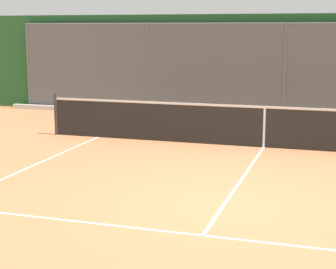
# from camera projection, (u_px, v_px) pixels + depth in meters

# --- Properties ---
(ground_plane) EXTENTS (60.00, 60.00, 0.00)m
(ground_plane) POSITION_uv_depth(u_px,v_px,m) (224.00, 204.00, 8.72)
(ground_plane) COLOR #C67A4C
(court_line_markings) EXTENTS (8.38, 10.69, 0.01)m
(court_line_markings) POSITION_uv_depth(u_px,v_px,m) (198.00, 243.00, 7.14)
(court_line_markings) COLOR white
(court_line_markings) RESTS_ON ground
(fence_backdrop) EXTENTS (20.14, 1.37, 3.13)m
(fence_backdrop) POSITION_uv_depth(u_px,v_px,m) (286.00, 67.00, 17.00)
(fence_backdrop) COLOR #565B60
(fence_backdrop) RESTS_ON ground
(tennis_net) EXTENTS (10.77, 0.09, 1.07)m
(tennis_net) POSITION_uv_depth(u_px,v_px,m) (264.00, 126.00, 12.80)
(tennis_net) COLOR #2D2D2D
(tennis_net) RESTS_ON ground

